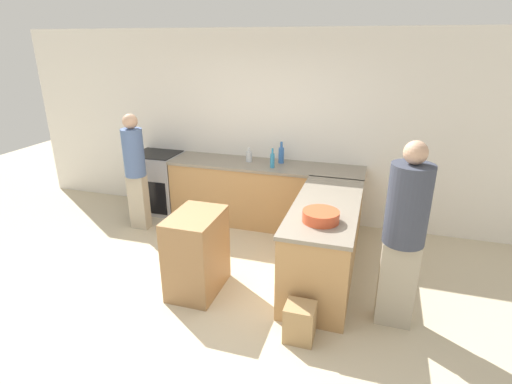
{
  "coord_description": "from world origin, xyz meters",
  "views": [
    {
      "loc": [
        1.47,
        -3.08,
        2.53
      ],
      "look_at": [
        0.24,
        0.88,
        0.95
      ],
      "focal_mm": 28.0,
      "sensor_mm": 36.0,
      "label": 1
    }
  ],
  "objects_px": {
    "island_table": "(197,253)",
    "water_bottle_blue": "(281,155)",
    "dish_soap_bottle": "(272,160)",
    "paper_bag": "(300,322)",
    "range_oven": "(158,182)",
    "mixing_bowl": "(321,216)",
    "person_by_range": "(135,167)",
    "vinegar_bottle_clear": "(249,156)",
    "person_at_peninsula": "(404,231)"
  },
  "relations": [
    {
      "from": "mixing_bowl",
      "to": "person_by_range",
      "type": "height_order",
      "value": "person_by_range"
    },
    {
      "from": "mixing_bowl",
      "to": "person_by_range",
      "type": "distance_m",
      "value": 2.87
    },
    {
      "from": "range_oven",
      "to": "person_by_range",
      "type": "bearing_deg",
      "value": -83.76
    },
    {
      "from": "dish_soap_bottle",
      "to": "person_at_peninsula",
      "type": "bearing_deg",
      "value": -44.89
    },
    {
      "from": "vinegar_bottle_clear",
      "to": "dish_soap_bottle",
      "type": "xyz_separation_m",
      "value": [
        0.39,
        -0.18,
        0.03
      ]
    },
    {
      "from": "island_table",
      "to": "water_bottle_blue",
      "type": "relative_size",
      "value": 2.89
    },
    {
      "from": "island_table",
      "to": "water_bottle_blue",
      "type": "bearing_deg",
      "value": 77.74
    },
    {
      "from": "range_oven",
      "to": "dish_soap_bottle",
      "type": "relative_size",
      "value": 3.43
    },
    {
      "from": "range_oven",
      "to": "mixing_bowl",
      "type": "height_order",
      "value": "mixing_bowl"
    },
    {
      "from": "water_bottle_blue",
      "to": "island_table",
      "type": "bearing_deg",
      "value": -102.26
    },
    {
      "from": "person_at_peninsula",
      "to": "range_oven",
      "type": "bearing_deg",
      "value": 153.29
    },
    {
      "from": "vinegar_bottle_clear",
      "to": "paper_bag",
      "type": "distance_m",
      "value": 2.75
    },
    {
      "from": "island_table",
      "to": "mixing_bowl",
      "type": "height_order",
      "value": "mixing_bowl"
    },
    {
      "from": "vinegar_bottle_clear",
      "to": "range_oven",
      "type": "bearing_deg",
      "value": -178.26
    },
    {
      "from": "dish_soap_bottle",
      "to": "paper_bag",
      "type": "relative_size",
      "value": 0.76
    },
    {
      "from": "island_table",
      "to": "person_by_range",
      "type": "bearing_deg",
      "value": 141.25
    },
    {
      "from": "dish_soap_bottle",
      "to": "paper_bag",
      "type": "distance_m",
      "value": 2.44
    },
    {
      "from": "mixing_bowl",
      "to": "vinegar_bottle_clear",
      "type": "distance_m",
      "value": 2.14
    },
    {
      "from": "mixing_bowl",
      "to": "paper_bag",
      "type": "relative_size",
      "value": 1.0
    },
    {
      "from": "mixing_bowl",
      "to": "vinegar_bottle_clear",
      "type": "relative_size",
      "value": 1.78
    },
    {
      "from": "mixing_bowl",
      "to": "range_oven",
      "type": "bearing_deg",
      "value": 148.85
    },
    {
      "from": "range_oven",
      "to": "island_table",
      "type": "height_order",
      "value": "range_oven"
    },
    {
      "from": "water_bottle_blue",
      "to": "paper_bag",
      "type": "relative_size",
      "value": 0.86
    },
    {
      "from": "water_bottle_blue",
      "to": "vinegar_bottle_clear",
      "type": "xyz_separation_m",
      "value": [
        -0.45,
        -0.07,
        -0.04
      ]
    },
    {
      "from": "water_bottle_blue",
      "to": "person_at_peninsula",
      "type": "relative_size",
      "value": 0.17
    },
    {
      "from": "person_by_range",
      "to": "paper_bag",
      "type": "height_order",
      "value": "person_by_range"
    },
    {
      "from": "mixing_bowl",
      "to": "water_bottle_blue",
      "type": "distance_m",
      "value": 1.97
    },
    {
      "from": "island_table",
      "to": "mixing_bowl",
      "type": "distance_m",
      "value": 1.37
    },
    {
      "from": "vinegar_bottle_clear",
      "to": "person_by_range",
      "type": "height_order",
      "value": "person_by_range"
    },
    {
      "from": "water_bottle_blue",
      "to": "vinegar_bottle_clear",
      "type": "relative_size",
      "value": 1.52
    },
    {
      "from": "water_bottle_blue",
      "to": "dish_soap_bottle",
      "type": "distance_m",
      "value": 0.26
    },
    {
      "from": "mixing_bowl",
      "to": "island_table",
      "type": "bearing_deg",
      "value": -172.95
    },
    {
      "from": "dish_soap_bottle",
      "to": "island_table",
      "type": "bearing_deg",
      "value": -102.04
    },
    {
      "from": "range_oven",
      "to": "dish_soap_bottle",
      "type": "distance_m",
      "value": 1.96
    },
    {
      "from": "water_bottle_blue",
      "to": "paper_bag",
      "type": "height_order",
      "value": "water_bottle_blue"
    },
    {
      "from": "water_bottle_blue",
      "to": "dish_soap_bottle",
      "type": "xyz_separation_m",
      "value": [
        -0.06,
        -0.25,
        -0.01
      ]
    },
    {
      "from": "island_table",
      "to": "paper_bag",
      "type": "relative_size",
      "value": 2.48
    },
    {
      "from": "water_bottle_blue",
      "to": "dish_soap_bottle",
      "type": "height_order",
      "value": "water_bottle_blue"
    },
    {
      "from": "water_bottle_blue",
      "to": "person_at_peninsula",
      "type": "height_order",
      "value": "person_at_peninsula"
    },
    {
      "from": "vinegar_bottle_clear",
      "to": "paper_bag",
      "type": "xyz_separation_m",
      "value": [
        1.23,
        -2.32,
        -0.81
      ]
    },
    {
      "from": "paper_bag",
      "to": "island_table",
      "type": "bearing_deg",
      "value": 159.63
    },
    {
      "from": "island_table",
      "to": "vinegar_bottle_clear",
      "type": "relative_size",
      "value": 4.4
    },
    {
      "from": "range_oven",
      "to": "vinegar_bottle_clear",
      "type": "distance_m",
      "value": 1.57
    },
    {
      "from": "water_bottle_blue",
      "to": "mixing_bowl",
      "type": "bearing_deg",
      "value": -65.13
    },
    {
      "from": "range_oven",
      "to": "paper_bag",
      "type": "distance_m",
      "value": 3.55
    },
    {
      "from": "island_table",
      "to": "mixing_bowl",
      "type": "relative_size",
      "value": 2.48
    },
    {
      "from": "person_by_range",
      "to": "paper_bag",
      "type": "bearing_deg",
      "value": -31.24
    },
    {
      "from": "vinegar_bottle_clear",
      "to": "dish_soap_bottle",
      "type": "relative_size",
      "value": 0.74
    },
    {
      "from": "island_table",
      "to": "water_bottle_blue",
      "type": "xyz_separation_m",
      "value": [
        0.42,
        1.94,
        0.59
      ]
    },
    {
      "from": "person_at_peninsula",
      "to": "person_by_range",
      "type": "bearing_deg",
      "value": 162.31
    }
  ]
}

